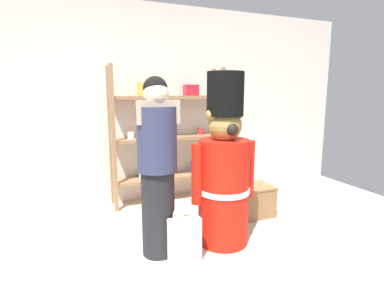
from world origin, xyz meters
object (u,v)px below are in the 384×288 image
person_shopper (157,165)px  display_crate (254,200)px  teddy_bear_guard (224,172)px  merchandise_shelf (169,135)px  shopping_bag (185,239)px

person_shopper → display_crate: person_shopper is taller
person_shopper → display_crate: size_ratio=3.83×
teddy_bear_guard → display_crate: bearing=34.3°
merchandise_shelf → shopping_bag: merchandise_shelf is taller
person_shopper → shopping_bag: size_ratio=2.99×
merchandise_shelf → person_shopper: (-0.51, -1.31, -0.08)m
person_shopper → shopping_bag: person_shopper is taller
merchandise_shelf → teddy_bear_guard: size_ratio=1.09×
merchandise_shelf → display_crate: size_ratio=4.29×
teddy_bear_guard → person_shopper: 0.66m
teddy_bear_guard → display_crate: 0.95m
teddy_bear_guard → display_crate: (0.66, 0.45, -0.53)m
merchandise_shelf → shopping_bag: 1.71m
teddy_bear_guard → shopping_bag: 0.72m
teddy_bear_guard → shopping_bag: teddy_bear_guard is taller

